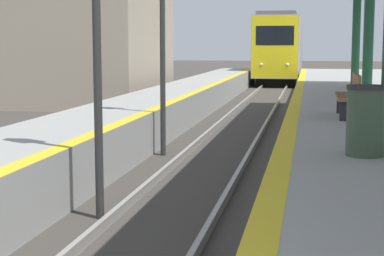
% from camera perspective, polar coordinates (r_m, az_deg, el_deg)
% --- Properties ---
extents(train, '(2.72, 18.54, 4.47)m').
position_cam_1_polar(train, '(46.49, 7.97, 7.05)').
color(train, black).
rests_on(train, ground).
extents(signal_mid, '(0.36, 0.31, 4.63)m').
position_cam_1_polar(signal_mid, '(14.47, -2.66, 10.25)').
color(signal_mid, '#2D2D2D').
rests_on(signal_mid, ground).
extents(trash_bin, '(0.55, 0.55, 0.98)m').
position_cam_1_polar(trash_bin, '(9.16, 15.19, 0.65)').
color(trash_bin, '#384C38').
rests_on(trash_bin, platform_right).
extents(bench, '(0.44, 1.83, 0.92)m').
position_cam_1_polar(bench, '(14.02, 13.88, 2.95)').
color(bench, brown).
rests_on(bench, platform_right).
extents(station_building, '(11.28, 8.23, 5.48)m').
position_cam_1_polar(station_building, '(29.04, -13.85, 7.68)').
color(station_building, tan).
rests_on(station_building, ground).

